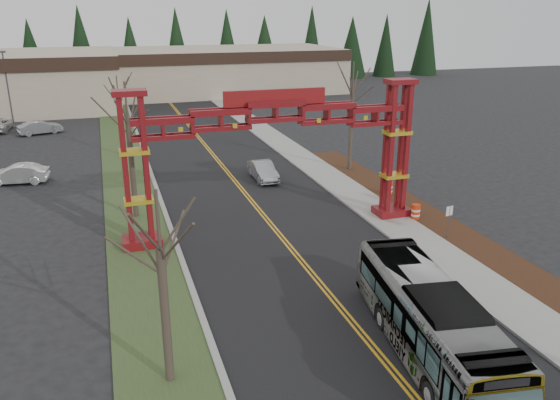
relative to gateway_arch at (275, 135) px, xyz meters
name	(u,v)px	position (x,y,z in m)	size (l,w,h in m)	color
road	(247,196)	(0.00, 7.00, -5.97)	(12.00, 110.00, 0.02)	black
lane_line_left	(245,195)	(-0.12, 7.00, -5.96)	(0.12, 100.00, 0.01)	gold
lane_line_right	(248,195)	(0.12, 7.00, -5.96)	(0.12, 100.00, 0.01)	gold
curb_right	(325,187)	(6.15, 7.00, -5.91)	(0.30, 110.00, 0.15)	#9A9A95
sidewalk_right	(342,185)	(7.60, 7.00, -5.91)	(2.60, 110.00, 0.14)	gray
landscape_strip	(500,261)	(10.20, -8.00, -5.92)	(2.60, 50.00, 0.12)	#311C10
grass_median	(135,206)	(-8.00, 7.00, -5.94)	(4.00, 110.00, 0.08)	#364723
curb_left	(162,203)	(-6.15, 7.00, -5.91)	(0.30, 110.00, 0.15)	#9A9A95
gateway_arch	(275,135)	(0.00, 0.00, 0.00)	(18.20, 1.60, 8.90)	#660D0E
retail_building_east	(221,70)	(10.00, 61.95, -2.47)	(38.00, 20.30, 7.00)	tan
conifer_treeline	(154,48)	(0.25, 74.00, 0.50)	(116.10, 5.60, 13.00)	black
transit_bus	(430,321)	(1.80, -14.11, -4.47)	(2.53, 10.83, 3.02)	#9E9FA5
silver_sedan	(263,171)	(2.26, 10.52, -5.26)	(1.53, 4.40, 1.45)	#A5A8AD
parked_car_near_b	(17,174)	(-16.29, 15.40, -5.22)	(1.61, 4.62, 1.52)	white
parked_car_far_a	(40,127)	(-16.24, 34.48, -5.23)	(1.59, 4.56, 1.50)	#9A9FA1
bare_tree_median_near	(160,250)	(-8.00, -12.63, -0.78)	(3.21, 3.21, 7.34)	#382D26
bare_tree_median_mid	(128,119)	(-8.00, 4.95, 0.49)	(3.41, 3.41, 8.77)	#382D26
bare_tree_median_far	(118,98)	(-8.00, 21.88, -0.62)	(2.95, 2.95, 7.35)	#382D26
bare_tree_right_far	(353,90)	(10.00, 10.92, 0.74)	(3.33, 3.33, 8.98)	#382D26
light_pole_far	(7,82)	(-20.03, 43.00, -1.12)	(0.73, 0.36, 8.41)	#3F3F44
street_sign	(449,216)	(9.18, -4.51, -4.48)	(0.47, 0.12, 2.09)	#3F3F44
barrel_south	(416,212)	(9.11, -1.12, -5.45)	(0.58, 0.58, 1.07)	red
barrel_mid	(386,195)	(9.05, 2.74, -5.51)	(0.51, 0.51, 0.95)	red
barrel_north	(389,189)	(9.85, 3.83, -5.45)	(0.58, 0.58, 1.07)	red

